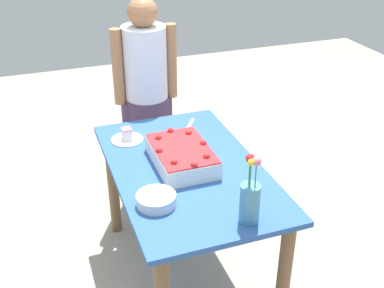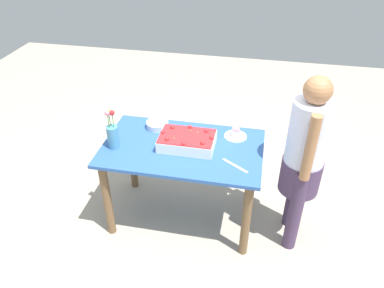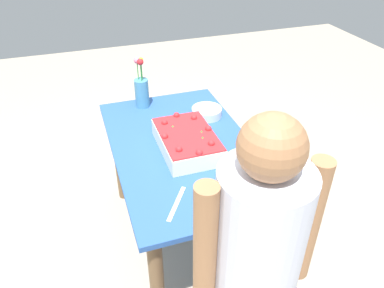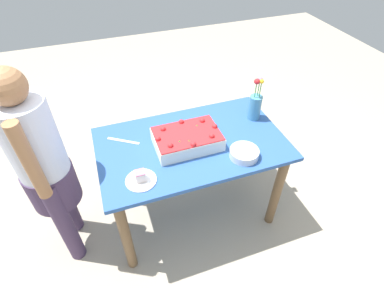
{
  "view_description": "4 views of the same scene",
  "coord_description": "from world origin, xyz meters",
  "px_view_note": "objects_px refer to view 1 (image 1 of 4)",
  "views": [
    {
      "loc": [
        -2.1,
        0.72,
        2.13
      ],
      "look_at": [
        0.0,
        -0.03,
        0.91
      ],
      "focal_mm": 45.0,
      "sensor_mm": 36.0,
      "label": 1
    },
    {
      "loc": [
        0.57,
        -2.43,
        2.51
      ],
      "look_at": [
        0.09,
        -0.03,
        0.83
      ],
      "focal_mm": 35.0,
      "sensor_mm": 36.0,
      "label": 2
    },
    {
      "loc": [
        1.68,
        -0.51,
        1.97
      ],
      "look_at": [
        0.03,
        0.04,
        0.8
      ],
      "focal_mm": 35.0,
      "sensor_mm": 36.0,
      "label": 3
    },
    {
      "loc": [
        0.52,
        1.48,
        2.15
      ],
      "look_at": [
        0.01,
        0.03,
        0.79
      ],
      "focal_mm": 28.0,
      "sensor_mm": 36.0,
      "label": 4
    }
  ],
  "objects_px": {
    "serving_plate_with_slice": "(127,137)",
    "person_standing": "(146,90)",
    "cake_knife": "(189,127)",
    "flower_vase": "(250,199)",
    "fruit_bowl": "(156,200)",
    "sheet_cake": "(182,156)"
  },
  "relations": [
    {
      "from": "serving_plate_with_slice",
      "to": "person_standing",
      "type": "height_order",
      "value": "person_standing"
    },
    {
      "from": "serving_plate_with_slice",
      "to": "cake_knife",
      "type": "bearing_deg",
      "value": -84.38
    },
    {
      "from": "flower_vase",
      "to": "fruit_bowl",
      "type": "relative_size",
      "value": 1.77
    },
    {
      "from": "cake_knife",
      "to": "person_standing",
      "type": "distance_m",
      "value": 0.53
    },
    {
      "from": "sheet_cake",
      "to": "person_standing",
      "type": "distance_m",
      "value": 0.91
    },
    {
      "from": "fruit_bowl",
      "to": "person_standing",
      "type": "bearing_deg",
      "value": -12.85
    },
    {
      "from": "serving_plate_with_slice",
      "to": "person_standing",
      "type": "relative_size",
      "value": 0.13
    },
    {
      "from": "person_standing",
      "to": "flower_vase",
      "type": "bearing_deg",
      "value": 3.1
    },
    {
      "from": "cake_knife",
      "to": "flower_vase",
      "type": "relative_size",
      "value": 0.7
    },
    {
      "from": "sheet_cake",
      "to": "person_standing",
      "type": "bearing_deg",
      "value": -2.88
    },
    {
      "from": "sheet_cake",
      "to": "fruit_bowl",
      "type": "xyz_separation_m",
      "value": [
        -0.31,
        0.23,
        -0.03
      ]
    },
    {
      "from": "cake_knife",
      "to": "person_standing",
      "type": "bearing_deg",
      "value": 49.07
    },
    {
      "from": "serving_plate_with_slice",
      "to": "fruit_bowl",
      "type": "distance_m",
      "value": 0.69
    },
    {
      "from": "sheet_cake",
      "to": "cake_knife",
      "type": "bearing_deg",
      "value": -24.11
    },
    {
      "from": "serving_plate_with_slice",
      "to": "cake_knife",
      "type": "relative_size",
      "value": 0.8
    },
    {
      "from": "person_standing",
      "to": "serving_plate_with_slice",
      "type": "bearing_deg",
      "value": -26.07
    },
    {
      "from": "cake_knife",
      "to": "flower_vase",
      "type": "xyz_separation_m",
      "value": [
        -0.99,
        0.06,
        0.12
      ]
    },
    {
      "from": "flower_vase",
      "to": "fruit_bowl",
      "type": "bearing_deg",
      "value": 54.05
    },
    {
      "from": "serving_plate_with_slice",
      "to": "fruit_bowl",
      "type": "xyz_separation_m",
      "value": [
        -0.69,
        0.01,
        0.01
      ]
    },
    {
      "from": "cake_knife",
      "to": "flower_vase",
      "type": "distance_m",
      "value": 0.99
    },
    {
      "from": "sheet_cake",
      "to": "serving_plate_with_slice",
      "type": "height_order",
      "value": "sheet_cake"
    },
    {
      "from": "serving_plate_with_slice",
      "to": "person_standing",
      "type": "xyz_separation_m",
      "value": [
        0.54,
        -0.27,
        0.06
      ]
    }
  ]
}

